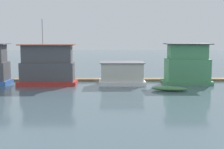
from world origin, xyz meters
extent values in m
plane|color=#475B66|center=(0.00, 0.00, 0.00)|extent=(200.00, 200.00, 0.00)
cube|color=#846B4C|center=(0.00, 3.33, 0.15)|extent=(51.00, 1.43, 0.30)
cube|color=red|center=(-8.23, -0.06, 0.25)|extent=(7.39, 3.30, 0.50)
cube|color=#4C4C51|center=(-8.23, -0.06, 1.67)|extent=(6.68, 2.59, 2.33)
cube|color=#4C4C51|center=(-8.23, -0.06, 3.94)|extent=(6.19, 2.09, 2.21)
cube|color=brown|center=(-8.23, -0.06, 5.10)|extent=(6.98, 2.89, 0.12)
cylinder|color=#B2B2B7|center=(-8.76, -0.06, 6.74)|extent=(0.12, 0.12, 3.15)
cube|color=white|center=(1.29, 0.06, 0.27)|extent=(5.86, 4.07, 0.54)
cube|color=beige|center=(1.29, 0.06, 1.66)|extent=(5.27, 3.48, 2.23)
cube|color=slate|center=(1.29, 0.06, 2.83)|extent=(5.57, 3.78, 0.12)
cube|color=#4C9360|center=(9.79, 0.49, 0.24)|extent=(5.96, 3.80, 0.47)
cube|color=#4C9360|center=(9.79, 0.49, 1.87)|extent=(5.41, 3.25, 2.79)
cube|color=#4C9360|center=(9.79, 0.49, 4.20)|extent=(4.80, 2.63, 1.87)
cube|color=#38383D|center=(9.79, 0.49, 5.19)|extent=(5.71, 3.55, 0.12)
ellipsoid|color=#47844C|center=(6.48, -4.89, 0.26)|extent=(4.26, 2.03, 0.51)
cube|color=#997F60|center=(6.48, -4.89, 0.44)|extent=(0.37, 1.00, 0.08)
cylinder|color=brown|center=(-6.65, 2.37, 0.61)|extent=(0.20, 0.20, 1.22)
camera|label=1|loc=(-0.46, -39.73, 6.17)|focal=50.00mm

